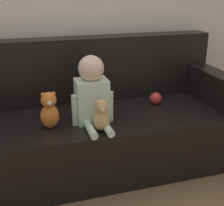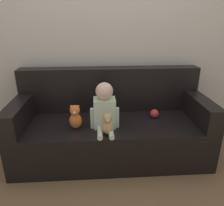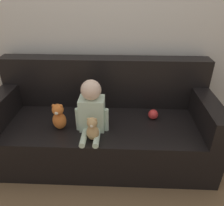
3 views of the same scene
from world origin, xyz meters
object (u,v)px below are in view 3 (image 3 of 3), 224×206
at_px(couch, 103,125).
at_px(plush_toy_side, 59,117).
at_px(person_baby, 92,109).
at_px(teddy_bear_brown, 93,129).
at_px(toy_ball, 153,114).

distance_m(couch, plush_toy_side, 0.48).
xyz_separation_m(couch, person_baby, (-0.08, -0.20, 0.31)).
relative_size(couch, plush_toy_side, 8.18).
height_order(person_baby, teddy_bear_brown, person_baby).
bearing_deg(toy_ball, plush_toy_side, -166.76).
bearing_deg(plush_toy_side, toy_ball, 13.24).
bearing_deg(plush_toy_side, couch, 30.68).
relative_size(couch, toy_ball, 21.71).
distance_m(couch, person_baby, 0.38).
bearing_deg(person_baby, teddy_bear_brown, -82.17).
relative_size(couch, teddy_bear_brown, 9.49).
bearing_deg(toy_ball, person_baby, -161.37).
distance_m(person_baby, teddy_bear_brown, 0.18).
relative_size(person_baby, toy_ball, 4.90).
xyz_separation_m(person_baby, plush_toy_side, (-0.29, -0.01, -0.08)).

